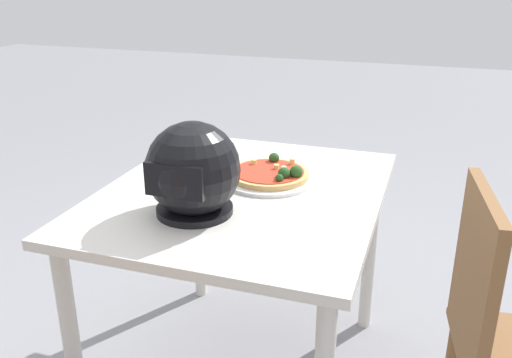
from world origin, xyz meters
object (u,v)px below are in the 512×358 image
dining_table (243,216)px  pizza (271,173)px  chair_side (504,337)px  motorcycle_helmet (193,171)px

dining_table → pizza: bearing=-119.3°
pizza → chair_side: bearing=157.3°
pizza → chair_side: size_ratio=0.30×
dining_table → motorcycle_helmet: (0.07, 0.21, 0.22)m
chair_side → pizza: bearing=-22.7°
dining_table → pizza: 0.17m
motorcycle_helmet → pizza: bearing=-112.9°
dining_table → pizza: size_ratio=3.82×
motorcycle_helmet → chair_side: motorcycle_helmet is taller
pizza → motorcycle_helmet: (0.13, 0.32, 0.10)m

